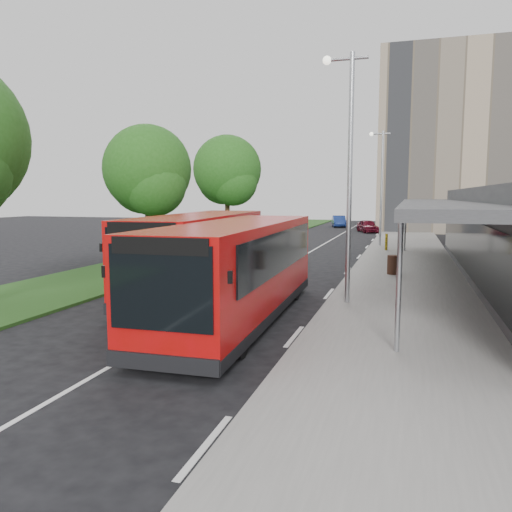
# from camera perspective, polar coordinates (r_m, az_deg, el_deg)

# --- Properties ---
(ground) EXTENTS (120.00, 120.00, 0.00)m
(ground) POSITION_cam_1_polar(r_m,az_deg,el_deg) (16.09, -5.64, -6.30)
(ground) COLOR black
(ground) RESTS_ON ground
(pavement) EXTENTS (5.00, 80.00, 0.15)m
(pavement) POSITION_cam_1_polar(r_m,az_deg,el_deg) (34.64, 16.76, 0.67)
(pavement) COLOR gray
(pavement) RESTS_ON ground
(grass_verge) EXTENTS (5.00, 80.00, 0.10)m
(grass_verge) POSITION_cam_1_polar(r_m,az_deg,el_deg) (37.02, -3.79, 1.29)
(grass_verge) COLOR #224616
(grass_verge) RESTS_ON ground
(lane_centre_line) EXTENTS (0.12, 70.00, 0.01)m
(lane_centre_line) POSITION_cam_1_polar(r_m,az_deg,el_deg) (30.29, 5.29, -0.06)
(lane_centre_line) COLOR silver
(lane_centre_line) RESTS_ON ground
(kerb_dashes) EXTENTS (0.12, 56.00, 0.01)m
(kerb_dashes) POSITION_cam_1_polar(r_m,az_deg,el_deg) (33.77, 12.17, 0.53)
(kerb_dashes) COLOR silver
(kerb_dashes) RESTS_ON ground
(office_block) EXTENTS (22.00, 12.00, 18.00)m
(office_block) POSITION_cam_1_polar(r_m,az_deg,el_deg) (57.26, 25.38, 11.60)
(office_block) COLOR tan
(office_block) RESTS_ON ground
(tree_mid) EXTENTS (4.57, 4.57, 7.33)m
(tree_mid) POSITION_cam_1_polar(r_m,az_deg,el_deg) (26.91, -12.27, 9.03)
(tree_mid) COLOR black
(tree_mid) RESTS_ON ground
(tree_far) EXTENTS (5.08, 5.08, 8.17)m
(tree_far) POSITION_cam_1_polar(r_m,az_deg,el_deg) (37.86, -3.31, 9.33)
(tree_far) COLOR black
(tree_far) RESTS_ON ground
(lamp_post_near) EXTENTS (1.44, 0.28, 8.00)m
(lamp_post_near) POSITION_cam_1_polar(r_m,az_deg,el_deg) (16.60, 10.41, 10.42)
(lamp_post_near) COLOR #96999E
(lamp_post_near) RESTS_ON pavement
(lamp_post_far) EXTENTS (1.44, 0.28, 8.00)m
(lamp_post_far) POSITION_cam_1_polar(r_m,az_deg,el_deg) (36.52, 14.04, 8.36)
(lamp_post_far) COLOR #96999E
(lamp_post_far) RESTS_ON pavement
(bus_main) EXTENTS (2.92, 10.33, 2.90)m
(bus_main) POSITION_cam_1_polar(r_m,az_deg,el_deg) (14.59, -2.01, -1.68)
(bus_main) COLOR #AA090C
(bus_main) RESTS_ON ground
(bus_second) EXTENTS (3.45, 10.61, 2.96)m
(bus_second) POSITION_cam_1_polar(r_m,az_deg,el_deg) (19.23, -6.25, 0.44)
(bus_second) COLOR #AA090C
(bus_second) RESTS_ON ground
(litter_bin) EXTENTS (0.60, 0.60, 0.86)m
(litter_bin) POSITION_cam_1_polar(r_m,az_deg,el_deg) (23.27, 15.35, -0.96)
(litter_bin) COLOR #3D2418
(litter_bin) RESTS_ON pavement
(bollard) EXTENTS (0.19, 0.19, 1.07)m
(bollard) POSITION_cam_1_polar(r_m,az_deg,el_deg) (33.42, 14.67, 1.57)
(bollard) COLOR yellow
(bollard) RESTS_ON pavement
(car_near) EXTENTS (2.74, 4.08, 1.29)m
(car_near) POSITION_cam_1_polar(r_m,az_deg,el_deg) (51.36, 12.63, 3.37)
(car_near) COLOR #550C1A
(car_near) RESTS_ON ground
(car_far) EXTENTS (2.27, 4.28, 1.34)m
(car_far) POSITION_cam_1_polar(r_m,az_deg,el_deg) (59.55, 9.45, 3.94)
(car_far) COLOR navy
(car_far) RESTS_ON ground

